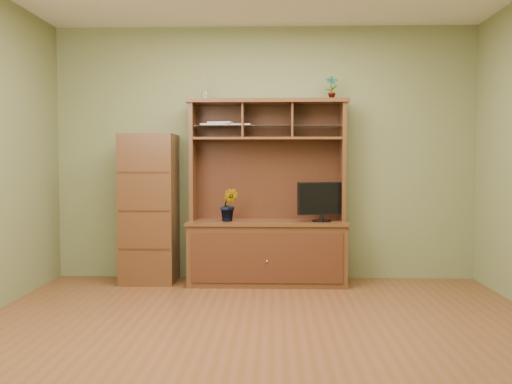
{
  "coord_description": "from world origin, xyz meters",
  "views": [
    {
      "loc": [
        0.11,
        -4.15,
        1.25
      ],
      "look_at": [
        -0.07,
        1.2,
        0.97
      ],
      "focal_mm": 40.0,
      "sensor_mm": 36.0,
      "label": 1
    }
  ],
  "objects": [
    {
      "name": "room",
      "position": [
        0.0,
        0.0,
        1.35
      ],
      "size": [
        4.54,
        4.04,
        2.74
      ],
      "color": "brown",
      "rests_on": "ground"
    },
    {
      "name": "orchid_plant",
      "position": [
        -0.36,
        1.65,
        0.82
      ],
      "size": [
        0.21,
        0.18,
        0.34
      ],
      "primitive_type": "imported",
      "rotation": [
        0.0,
        0.0,
        -0.19
      ],
      "color": "#33511C",
      "rests_on": "media_hutch"
    },
    {
      "name": "reed_diffuser",
      "position": [
        -0.63,
        1.8,
        2.0
      ],
      "size": [
        0.05,
        0.05,
        0.27
      ],
      "color": "silver",
      "rests_on": "media_hutch"
    },
    {
      "name": "magazines",
      "position": [
        -0.42,
        1.8,
        1.65
      ],
      "size": [
        0.53,
        0.23,
        0.04
      ],
      "color": "silver",
      "rests_on": "media_hutch"
    },
    {
      "name": "side_cabinet",
      "position": [
        -1.2,
        1.73,
        0.77
      ],
      "size": [
        0.55,
        0.5,
        1.54
      ],
      "color": "#4B2C15",
      "rests_on": "room"
    },
    {
      "name": "top_plant",
      "position": [
        0.69,
        1.8,
        2.02
      ],
      "size": [
        0.14,
        0.1,
        0.25
      ],
      "primitive_type": "imported",
      "rotation": [
        0.0,
        0.0,
        0.08
      ],
      "color": "#3C6D26",
      "rests_on": "media_hutch"
    },
    {
      "name": "monitor",
      "position": [
        0.59,
        1.65,
        0.86
      ],
      "size": [
        0.5,
        0.19,
        0.4
      ],
      "rotation": [
        0.0,
        0.0,
        0.28
      ],
      "color": "black",
      "rests_on": "media_hutch"
    },
    {
      "name": "media_hutch",
      "position": [
        0.03,
        1.73,
        0.52
      ],
      "size": [
        1.66,
        0.61,
        1.9
      ],
      "color": "#4B2C15",
      "rests_on": "room"
    }
  ]
}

